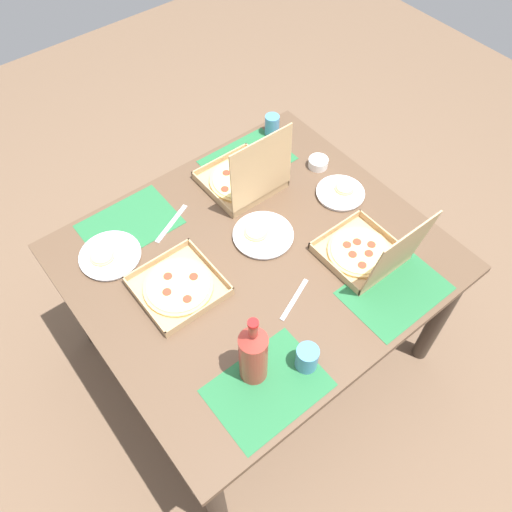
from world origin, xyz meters
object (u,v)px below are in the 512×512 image
pizza_box_corner_left (368,252)px  condiment_bowl (318,163)px  plate_near_right (341,193)px  cup_spare (307,358)px  pizza_box_center (245,178)px  cup_clear_left (272,125)px  plate_middle (262,235)px  pizza_box_corner_right (178,287)px  plate_near_left (109,256)px  soda_bottle (253,354)px

pizza_box_corner_left → condiment_bowl: size_ratio=3.73×
plate_near_right → cup_spare: 0.77m
cup_spare → pizza_box_center: bearing=-113.7°
pizza_box_corner_left → cup_spare: (0.45, 0.18, 0.00)m
plate_near_right → condiment_bowl: condiment_bowl is taller
plate_near_right → cup_clear_left: cup_clear_left is taller
plate_middle → plate_near_right: (-0.39, 0.03, 0.00)m
pizza_box_center → pizza_box_corner_right: 0.55m
cup_clear_left → condiment_bowl: (-0.02, 0.29, -0.03)m
plate_near_left → plate_near_right: bearing=161.5°
pizza_box_center → cup_spare: pizza_box_center is taller
soda_bottle → condiment_bowl: soda_bottle is taller
pizza_box_corner_left → pizza_box_corner_right: bearing=-27.8°
pizza_box_center → cup_clear_left: bearing=-147.9°
plate_near_left → soda_bottle: bearing=101.2°
plate_near_right → cup_clear_left: size_ratio=2.12×
pizza_box_corner_right → plate_near_left: bearing=-65.5°
pizza_box_corner_left → pizza_box_corner_right: size_ratio=1.10×
pizza_box_center → cup_spare: (0.33, 0.75, -0.00)m
pizza_box_center → plate_near_right: bearing=135.2°
pizza_box_corner_right → cup_clear_left: size_ratio=3.05×
pizza_box_corner_right → soda_bottle: (-0.01, 0.42, 0.12)m
pizza_box_corner_left → cup_clear_left: bearing=-103.1°
cup_clear_left → condiment_bowl: size_ratio=1.12×
plate_middle → pizza_box_corner_left: bearing=125.6°
pizza_box_corner_right → soda_bottle: 0.43m
pizza_box_center → pizza_box_corner_left: size_ratio=1.04×
pizza_box_corner_left → plate_near_left: size_ratio=1.36×
plate_near_left → condiment_bowl: size_ratio=2.74×
plate_near_left → cup_spare: bearing=110.3°
plate_near_right → soda_bottle: soda_bottle is taller
plate_near_right → cup_spare: cup_spare is taller
pizza_box_center → plate_near_left: (0.62, -0.02, -0.04)m
pizza_box_center → soda_bottle: bearing=54.3°
pizza_box_center → plate_middle: pizza_box_center is taller
plate_middle → condiment_bowl: 0.45m
pizza_box_corner_left → plate_near_right: size_ratio=1.58×
plate_middle → plate_near_left: (0.51, -0.27, -0.00)m
pizza_box_corner_left → plate_middle: pizza_box_corner_left is taller
plate_near_left → pizza_box_center: bearing=177.9°
plate_near_left → pizza_box_corner_left: bearing=141.0°
soda_bottle → condiment_bowl: size_ratio=3.86×
pizza_box_corner_right → condiment_bowl: size_ratio=3.40×
pizza_box_corner_left → cup_clear_left: size_ratio=3.34×
pizza_box_corner_left → condiment_bowl: (-0.20, -0.48, -0.03)m
pizza_box_corner_right → condiment_bowl: bearing=-169.3°
pizza_box_center → pizza_box_corner_right: pizza_box_center is taller
plate_middle → soda_bottle: soda_bottle is taller
plate_near_right → cup_spare: size_ratio=2.09×
pizza_box_center → cup_clear_left: (-0.30, -0.19, -0.00)m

